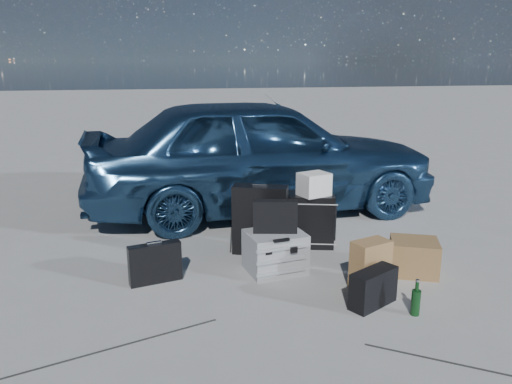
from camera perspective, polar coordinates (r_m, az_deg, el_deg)
The scene contains 15 objects.
ground at distance 3.97m, azimuth 4.61°, elevation -11.84°, with size 60.00×60.00×0.00m, color #A9A9A4.
car at distance 5.97m, azimuth 0.51°, elevation 4.41°, with size 1.66×4.12×1.40m, color #2F5A86.
pelican_case at distance 4.35m, azimuth 2.20°, elevation -6.82°, with size 0.48×0.39×0.35m, color #98999D.
laptop_bag at distance 4.26m, azimuth 2.20°, elevation -2.82°, with size 0.38×0.09×0.28m, color black.
briefcase at distance 4.22m, azimuth -11.46°, elevation -7.98°, with size 0.43×0.10×0.33m, color black.
suitcase_left at distance 4.69m, azimuth 0.47°, elevation -3.22°, with size 0.51×0.18×0.66m, color black.
suitcase_right at distance 4.88m, azimuth 6.36°, elevation -3.40°, with size 0.44×0.16×0.52m, color black.
white_carton at distance 4.80m, azimuth 6.64°, elevation 0.89°, with size 0.27×0.22×0.22m, color white.
duffel_bag at distance 5.15m, azimuth 4.74°, elevation -3.30°, with size 0.73×0.31×0.37m, color black.
flat_box_white at distance 5.09m, azimuth 4.59°, elevation -0.97°, with size 0.39×0.29×0.07m, color white.
flat_box_black at distance 5.07m, azimuth 4.44°, elevation -0.30°, with size 0.27×0.19×0.06m, color black.
kraft_bag at distance 4.13m, azimuth 12.93°, elevation -8.09°, with size 0.30×0.18×0.40m, color #9F7A45.
cardboard_box at distance 4.52m, azimuth 17.59°, elevation -7.07°, with size 0.39×0.34×0.29m, color olive.
messenger_bag at distance 3.88m, azimuth 13.26°, elevation -10.61°, with size 0.40×0.15×0.28m, color black.
green_bottle at distance 3.83m, azimuth 17.82°, elevation -11.48°, with size 0.07×0.07×0.26m, color black.
Camera 1 is at (-1.03, -3.40, 1.78)m, focal length 35.00 mm.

